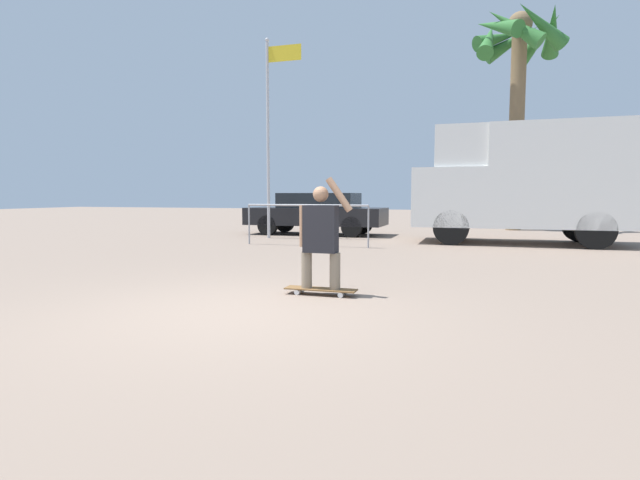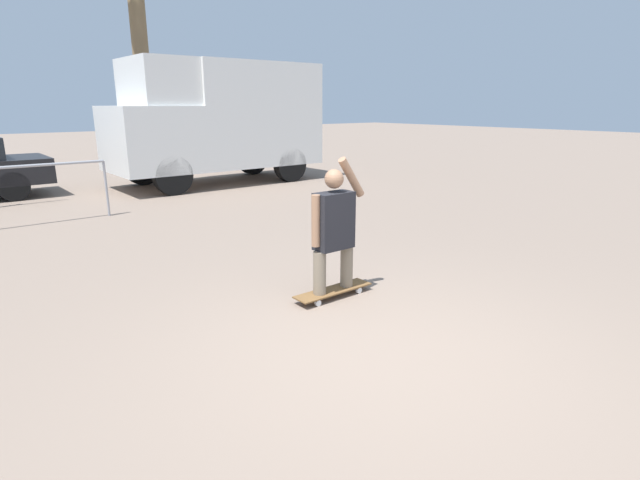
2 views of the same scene
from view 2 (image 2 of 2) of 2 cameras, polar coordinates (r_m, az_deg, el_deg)
ground_plane at (r=4.41m, az=6.55°, el=-12.91°), size 80.00×80.00×0.00m
skateboard at (r=5.57m, az=1.52°, el=-5.83°), size 0.95×0.24×0.09m
person_skateboarder at (r=5.34m, az=1.57°, el=1.71°), size 0.72×0.22×1.46m
camper_van at (r=13.85m, az=-11.47°, el=13.50°), size 5.46×2.27×3.14m
plaza_railing_segment at (r=9.98m, az=-32.38°, el=6.00°), size 3.28×0.05×1.08m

